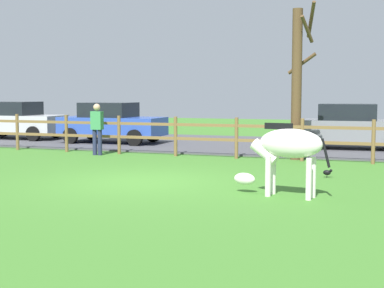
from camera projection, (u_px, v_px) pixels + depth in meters
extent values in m
plane|color=#3D7528|center=(143.00, 182.00, 12.58)|extent=(60.00, 60.00, 0.00)
cube|color=#47474C|center=(244.00, 145.00, 21.31)|extent=(28.00, 7.40, 0.05)
cylinder|color=brown|center=(17.00, 132.00, 19.55)|extent=(0.11, 0.11, 1.25)
cylinder|color=brown|center=(66.00, 133.00, 18.90)|extent=(0.11, 0.11, 1.25)
cylinder|color=brown|center=(119.00, 135.00, 18.25)|extent=(0.11, 0.11, 1.25)
cylinder|color=brown|center=(176.00, 136.00, 17.60)|extent=(0.11, 0.11, 1.25)
cylinder|color=brown|center=(236.00, 138.00, 16.94)|extent=(0.11, 0.11, 1.25)
cylinder|color=brown|center=(302.00, 140.00, 16.29)|extent=(0.11, 0.11, 1.25)
cylinder|color=brown|center=(373.00, 142.00, 15.64)|extent=(0.11, 0.11, 1.25)
cube|color=brown|center=(205.00, 139.00, 17.28)|extent=(21.68, 0.06, 0.09)
cube|color=brown|center=(205.00, 125.00, 17.24)|extent=(21.68, 0.06, 0.09)
cylinder|color=#513A23|center=(297.00, 85.00, 16.56)|extent=(0.30, 0.30, 4.44)
cylinder|color=#513A23|center=(311.00, 20.00, 16.38)|extent=(0.37, 0.85, 0.98)
cylinder|color=#513A23|center=(307.00, 29.00, 16.22)|extent=(0.34, 0.69, 0.76)
cylinder|color=#513A23|center=(302.00, 64.00, 16.86)|extent=(0.89, 0.29, 0.64)
ellipsoid|color=white|center=(291.00, 143.00, 10.66)|extent=(1.30, 0.67, 0.56)
cylinder|color=white|center=(268.00, 176.00, 10.78)|extent=(0.11, 0.11, 0.78)
cylinder|color=white|center=(273.00, 174.00, 11.03)|extent=(0.11, 0.11, 0.78)
cylinder|color=white|center=(309.00, 179.00, 10.40)|extent=(0.11, 0.11, 0.78)
cylinder|color=white|center=(313.00, 177.00, 10.65)|extent=(0.11, 0.11, 0.78)
cylinder|color=white|center=(265.00, 152.00, 10.92)|extent=(0.62, 0.33, 0.51)
ellipsoid|color=white|center=(245.00, 179.00, 11.17)|extent=(0.47, 0.27, 0.24)
cube|color=black|center=(279.00, 126.00, 10.74)|extent=(0.56, 0.13, 0.12)
cylinder|color=black|center=(326.00, 153.00, 10.35)|extent=(0.20, 0.08, 0.54)
cylinder|color=black|center=(327.00, 176.00, 13.21)|extent=(0.01, 0.01, 0.06)
cylinder|color=black|center=(327.00, 176.00, 13.17)|extent=(0.01, 0.01, 0.06)
ellipsoid|color=black|center=(327.00, 173.00, 13.18)|extent=(0.18, 0.10, 0.12)
sphere|color=black|center=(331.00, 171.00, 13.14)|extent=(0.07, 0.07, 0.07)
cube|color=slate|center=(352.00, 130.00, 19.41)|extent=(4.08, 1.90, 0.70)
cube|color=black|center=(348.00, 112.00, 19.40)|extent=(1.98, 1.66, 0.56)
cylinder|color=black|center=(314.00, 137.00, 20.64)|extent=(0.61, 0.21, 0.60)
cylinder|color=black|center=(310.00, 141.00, 19.01)|extent=(0.61, 0.21, 0.60)
cube|color=#2D4CAD|center=(112.00, 126.00, 21.72)|extent=(4.01, 1.71, 0.70)
cube|color=black|center=(109.00, 110.00, 21.71)|extent=(1.90, 1.57, 0.56)
cylinder|color=black|center=(153.00, 134.00, 22.10)|extent=(0.60, 0.18, 0.60)
cylinder|color=black|center=(135.00, 138.00, 20.50)|extent=(0.60, 0.18, 0.60)
cylinder|color=black|center=(93.00, 133.00, 23.00)|extent=(0.60, 0.18, 0.60)
cylinder|color=black|center=(70.00, 136.00, 21.41)|extent=(0.60, 0.18, 0.60)
cube|color=#B7BABF|center=(17.00, 123.00, 23.68)|extent=(4.04, 1.79, 0.70)
cube|color=black|center=(14.00, 108.00, 23.67)|extent=(1.93, 1.61, 0.56)
cylinder|color=black|center=(56.00, 131.00, 24.10)|extent=(0.60, 0.19, 0.60)
cylinder|color=black|center=(33.00, 134.00, 22.49)|extent=(0.60, 0.19, 0.60)
cylinder|color=black|center=(3.00, 130.00, 24.94)|extent=(0.60, 0.19, 0.60)
cylinder|color=#232847|center=(95.00, 142.00, 17.94)|extent=(0.14, 0.14, 0.82)
cylinder|color=#232847|center=(100.00, 142.00, 17.88)|extent=(0.14, 0.14, 0.82)
cube|color=#38844C|center=(97.00, 120.00, 17.84)|extent=(0.36, 0.23, 0.58)
sphere|color=tan|center=(97.00, 107.00, 17.81)|extent=(0.22, 0.22, 0.22)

